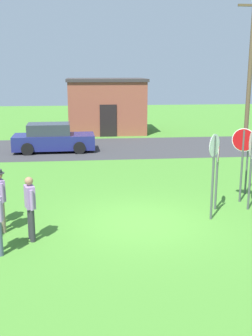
{
  "coord_description": "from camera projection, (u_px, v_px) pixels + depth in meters",
  "views": [
    {
      "loc": [
        -1.58,
        -11.01,
        4.3
      ],
      "look_at": [
        -0.26,
        1.36,
        1.3
      ],
      "focal_mm": 43.69,
      "sensor_mm": 36.0,
      "label": 1
    }
  ],
  "objects": [
    {
      "name": "stop_sign_center_cluster",
      "position": [
        243.0,
        152.0,
        13.27
      ],
      "size": [
        0.64,
        0.43,
        2.47
      ],
      "color": "#474C4C",
      "rests_on": "ground"
    },
    {
      "name": "person_holding_notes",
      "position": [
        0.0,
        197.0,
        10.93
      ],
      "size": [
        0.35,
        0.52,
        1.74
      ],
      "color": "#7A6B56",
      "rests_on": "ground"
    },
    {
      "name": "stop_sign_far_back",
      "position": [
        213.0,
        163.0,
        11.68
      ],
      "size": [
        0.45,
        0.49,
        2.54
      ],
      "color": "#474C4C",
      "rests_on": "ground"
    },
    {
      "name": "utility_pole",
      "position": [
        250.0,
        70.0,
        22.36
      ],
      "size": [
        1.8,
        0.24,
        8.21
      ],
      "color": "brown",
      "rests_on": "ground"
    },
    {
      "name": "person_with_sunhat",
      "position": [
        30.0,
        205.0,
        10.37
      ],
      "size": [
        0.32,
        0.55,
        1.69
      ],
      "color": "#2D2D33",
      "rests_on": "ground"
    },
    {
      "name": "stop_sign_leaning_right",
      "position": [
        218.0,
        162.0,
        12.57
      ],
      "size": [
        0.22,
        0.7,
        2.25
      ],
      "color": "#474C4C",
      "rests_on": "ground"
    },
    {
      "name": "ground_plane",
      "position": [
        140.0,
        222.0,
        11.81
      ],
      "size": [
        80.0,
        80.0,
        0.0
      ],
      "primitive_type": "plane",
      "color": "#47842D"
    },
    {
      "name": "stop_sign_low_front",
      "position": [
        248.0,
        154.0,
        14.23
      ],
      "size": [
        0.32,
        0.56,
        2.18
      ],
      "color": "#474C4C",
      "rests_on": "ground"
    },
    {
      "name": "parked_car_on_street",
      "position": [
        53.0,
        139.0,
        21.96
      ],
      "size": [
        4.35,
        2.1,
        1.51
      ],
      "color": "navy",
      "rests_on": "ground"
    },
    {
      "name": "stop_sign_nearest",
      "position": [
        252.0,
        155.0,
        12.51
      ],
      "size": [
        0.16,
        0.87,
        2.51
      ],
      "color": "#474C4C",
      "rests_on": "ground"
    },
    {
      "name": "building_background",
      "position": [
        106.0,
        106.0,
        28.41
      ],
      "size": [
        5.37,
        4.11,
        3.72
      ],
      "color": "brown",
      "rests_on": "ground"
    },
    {
      "name": "street_asphalt",
      "position": [
        111.0,
        148.0,
        23.1
      ],
      "size": [
        60.0,
        6.4,
        0.01
      ],
      "primitive_type": "cube",
      "color": "#38383A",
      "rests_on": "ground"
    }
  ]
}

